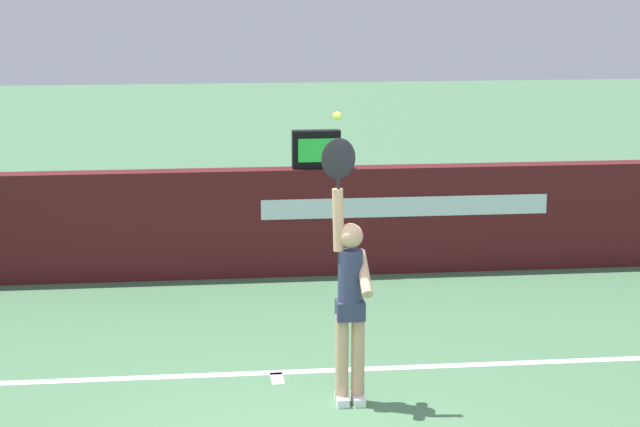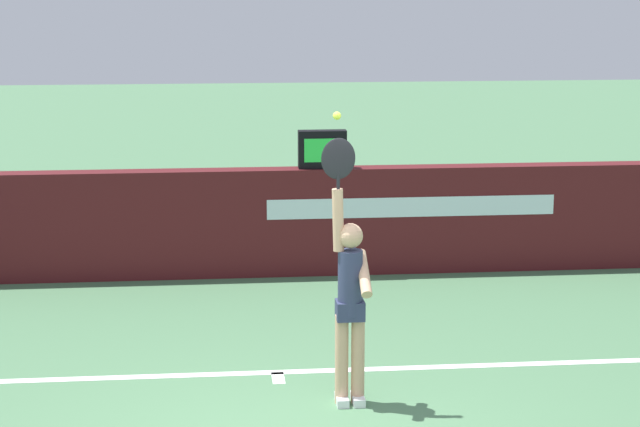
# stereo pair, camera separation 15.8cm
# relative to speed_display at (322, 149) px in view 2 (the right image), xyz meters

# --- Properties ---
(back_wall) EXTENTS (17.52, 0.30, 1.30)m
(back_wall) POSITION_rel_speed_display_xyz_m (-0.75, 0.00, -0.87)
(back_wall) COLOR #4C1518
(back_wall) RESTS_ON ground
(speed_display) EXTENTS (0.57, 0.18, 0.45)m
(speed_display) POSITION_rel_speed_display_xyz_m (0.00, 0.00, 0.00)
(speed_display) COLOR black
(speed_display) RESTS_ON back_wall
(tennis_player) EXTENTS (0.41, 0.44, 2.28)m
(tennis_player) POSITION_rel_speed_display_xyz_m (-0.19, -4.26, -0.59)
(tennis_player) COLOR tan
(tennis_player) RESTS_ON ground
(tennis_ball) EXTENTS (0.07, 0.07, 0.07)m
(tennis_ball) POSITION_rel_speed_display_xyz_m (-0.30, -4.20, 0.92)
(tennis_ball) COLOR #CBE03A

